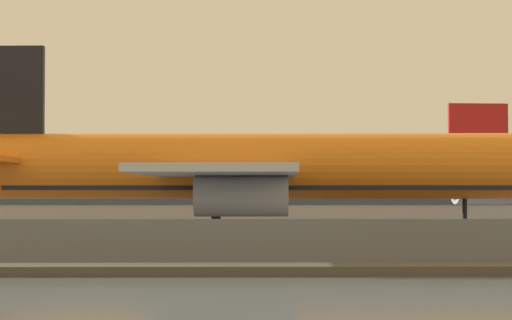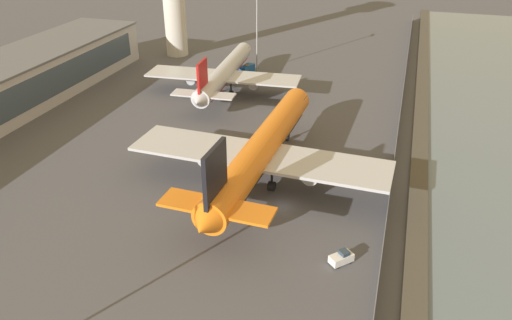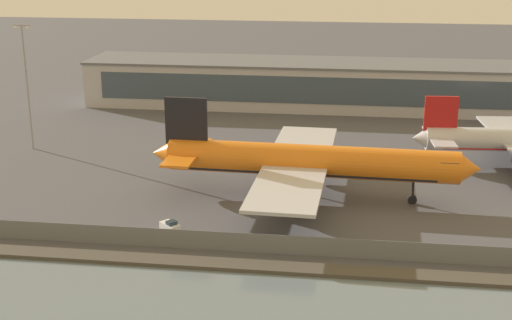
% 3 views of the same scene
% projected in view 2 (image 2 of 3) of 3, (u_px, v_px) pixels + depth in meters
% --- Properties ---
extents(ground_plane, '(500.00, 500.00, 0.00)m').
position_uv_depth(ground_plane, '(282.00, 207.00, 78.50)').
color(ground_plane, '#4C4C51').
extents(shoreline_seawall, '(320.00, 3.00, 0.50)m').
position_uv_depth(shoreline_seawall, '(417.00, 228.00, 73.09)').
color(shoreline_seawall, '#474238').
rests_on(shoreline_seawall, ground).
extents(perimeter_fence, '(280.00, 0.10, 2.67)m').
position_uv_depth(perimeter_fence, '(387.00, 217.00, 73.74)').
color(perimeter_fence, slate).
rests_on(perimeter_fence, ground).
extents(cargo_jet_orange, '(51.14, 43.51, 15.51)m').
position_uv_depth(cargo_jet_orange, '(261.00, 149.00, 82.96)').
color(cargo_jet_orange, orange).
rests_on(cargo_jet_orange, ground).
extents(passenger_jet_silver, '(43.92, 37.78, 12.81)m').
position_uv_depth(passenger_jet_silver, '(224.00, 73.00, 121.40)').
color(passenger_jet_silver, silver).
rests_on(passenger_jet_silver, ground).
extents(baggage_tug, '(3.42, 3.36, 1.80)m').
position_uv_depth(baggage_tug, '(342.00, 258.00, 66.24)').
color(baggage_tug, white).
rests_on(baggage_tug, ground).
extents(ops_van, '(5.55, 3.27, 2.48)m').
position_uv_depth(ops_van, '(247.00, 69.00, 135.64)').
color(ops_van, '#19519E').
rests_on(ops_van, ground).
extents(apron_light_mast_apron_west, '(3.20, 0.40, 21.58)m').
position_uv_depth(apron_light_mast_apron_west, '(257.00, 27.00, 132.45)').
color(apron_light_mast_apron_west, '#93969B').
rests_on(apron_light_mast_apron_west, ground).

